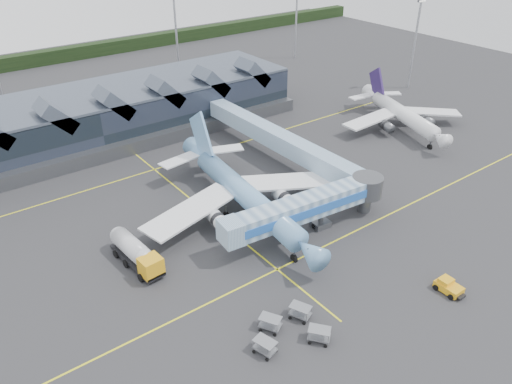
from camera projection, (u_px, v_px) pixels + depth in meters
ground at (243, 241)px, 72.32m from camera, size 260.00×260.00×0.00m
taxi_stripes at (206, 212)px, 79.24m from camera, size 120.00×60.00×0.01m
tree_line_far at (27, 60)px, 147.39m from camera, size 260.00×4.00×4.00m
terminal at (85, 119)px, 99.99m from camera, size 90.00×22.25×12.52m
light_masts at (162, 46)px, 120.32m from camera, size 132.40×42.56×22.45m
main_airliner at (242, 192)px, 77.30m from camera, size 33.87×39.18×12.58m
regional_jet at (401, 113)px, 107.07m from camera, size 26.60×29.77×10.49m
jet_bridge at (316, 205)px, 72.88m from camera, size 27.92×6.59×6.25m
fuel_truck at (135, 251)px, 66.87m from camera, size 3.82×11.00×3.66m
pushback_tug at (449, 286)px, 62.73m from camera, size 2.41×3.77×1.64m
baggage_carts at (289, 328)px, 56.32m from camera, size 8.86×7.54×1.72m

